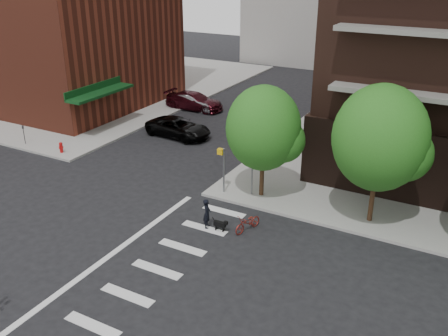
{
  "coord_description": "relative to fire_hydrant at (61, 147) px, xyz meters",
  "views": [
    {
      "loc": [
        14.18,
        -14.35,
        12.58
      ],
      "look_at": [
        3.0,
        6.0,
        2.5
      ],
      "focal_mm": 40.0,
      "sensor_mm": 36.0,
      "label": 1
    }
  ],
  "objects": [
    {
      "name": "fire_hydrant",
      "position": [
        0.0,
        0.0,
        0.0
      ],
      "size": [
        0.24,
        0.24,
        0.73
      ],
      "color": "#A50C0C",
      "rests_on": "sidewalk_nw"
    },
    {
      "name": "parked_car_maroon",
      "position": [
        2.3,
        13.26,
        0.2
      ],
      "size": [
        2.26,
        5.23,
        1.5
      ],
      "primitive_type": "imported",
      "rotation": [
        0.0,
        0.0,
        1.6
      ],
      "color": "#390C14",
      "rests_on": "ground"
    },
    {
      "name": "dog_walker",
      "position": [
        13.56,
        -3.65,
        0.22
      ],
      "size": [
        0.66,
        0.54,
        1.54
      ],
      "primitive_type": "imported",
      "rotation": [
        0.0,
        0.0,
        1.93
      ],
      "color": "black",
      "rests_on": "ground"
    },
    {
      "name": "tree_b",
      "position": [
        20.5,
        0.7,
        3.99
      ],
      "size": [
        4.5,
        4.5,
        6.65
      ],
      "color": "#301E11",
      "rests_on": "sidewalk_ne"
    },
    {
      "name": "parked_car_black",
      "position": [
        4.95,
        6.78,
        0.15
      ],
      "size": [
        2.76,
        5.21,
        1.4
      ],
      "primitive_type": "imported",
      "rotation": [
        0.0,
        0.0,
        1.48
      ],
      "color": "black",
      "rests_on": "ground"
    },
    {
      "name": "tree_a",
      "position": [
        14.5,
        0.7,
        3.49
      ],
      "size": [
        4.0,
        4.0,
        5.9
      ],
      "color": "#301E11",
      "rests_on": "sidewalk_ne"
    },
    {
      "name": "parked_car_silver",
      "position": [
        2.3,
        13.17,
        0.15
      ],
      "size": [
        1.72,
        4.32,
        1.4
      ],
      "primitive_type": "imported",
      "rotation": [
        0.0,
        0.0,
        1.51
      ],
      "color": "#999BA1",
      "rests_on": "ground"
    },
    {
      "name": "pedestrian_signal",
      "position": [
        12.82,
        0.12,
        1.3
      ],
      "size": [
        2.18,
        0.67,
        2.6
      ],
      "color": "slate",
      "rests_on": "sidewalk_ne"
    },
    {
      "name": "dog",
      "position": [
        14.32,
        -3.64,
        -0.16
      ],
      "size": [
        0.72,
        0.21,
        0.62
      ],
      "rotation": [
        0.0,
        0.0,
        0.02
      ],
      "color": "black",
      "rests_on": "ground"
    },
    {
      "name": "scooter",
      "position": [
        15.47,
        -2.97,
        -0.11
      ],
      "size": [
        1.04,
        1.78,
        0.88
      ],
      "primitive_type": "imported",
      "rotation": [
        0.0,
        0.0,
        -0.29
      ],
      "color": "maroon",
      "rests_on": "ground"
    },
    {
      "name": "parking_meter",
      "position": [
        -3.5,
        -0.0,
        0.41
      ],
      "size": [
        0.1,
        0.08,
        1.32
      ],
      "color": "black",
      "rests_on": "sidewalk_nw"
    },
    {
      "name": "crosswalk",
      "position": [
        12.71,
        -7.8,
        -0.55
      ],
      "size": [
        3.85,
        13.0,
        0.01
      ],
      "color": "silver",
      "rests_on": "ground"
    },
    {
      "name": "ground",
      "position": [
        10.5,
        -7.8,
        -0.55
      ],
      "size": [
        120.0,
        120.0,
        0.0
      ],
      "primitive_type": "plane",
      "color": "black",
      "rests_on": "ground"
    },
    {
      "name": "sidewalk_nw",
      "position": [
        -14.0,
        15.7,
        -0.48
      ],
      "size": [
        31.0,
        33.0,
        0.15
      ],
      "primitive_type": "cube",
      "color": "gray",
      "rests_on": "ground"
    }
  ]
}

